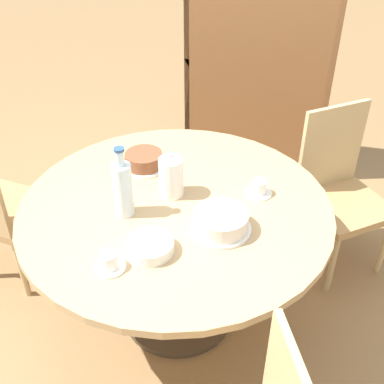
% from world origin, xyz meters
% --- Properties ---
extents(ground_plane, '(14.00, 14.00, 0.00)m').
position_xyz_m(ground_plane, '(0.00, 0.00, 0.00)').
color(ground_plane, '#937047').
extents(dining_table, '(1.40, 1.40, 0.73)m').
position_xyz_m(dining_table, '(0.00, 0.00, 0.59)').
color(dining_table, '#473828').
rests_on(dining_table, ground_plane).
extents(chair_b, '(0.59, 0.59, 0.93)m').
position_xyz_m(chair_b, '(0.76, 0.66, 0.48)').
color(chair_b, tan).
rests_on(chair_b, ground_plane).
extents(bookshelf, '(1.00, 0.28, 1.70)m').
position_xyz_m(bookshelf, '(0.18, 1.56, 0.82)').
color(bookshelf, brown).
rests_on(bookshelf, ground_plane).
extents(coffee_pot, '(0.11, 0.11, 0.22)m').
position_xyz_m(coffee_pot, '(-0.04, 0.07, 0.83)').
color(coffee_pot, white).
rests_on(coffee_pot, dining_table).
extents(water_bottle, '(0.08, 0.08, 0.33)m').
position_xyz_m(water_bottle, '(-0.20, -0.11, 0.86)').
color(water_bottle, silver).
rests_on(water_bottle, dining_table).
extents(cake_main, '(0.26, 0.26, 0.08)m').
position_xyz_m(cake_main, '(0.23, -0.12, 0.77)').
color(cake_main, white).
rests_on(cake_main, dining_table).
extents(cake_second, '(0.21, 0.21, 0.08)m').
position_xyz_m(cake_second, '(-0.23, 0.26, 0.77)').
color(cake_second, white).
rests_on(cake_second, dining_table).
extents(cup_a, '(0.12, 0.12, 0.07)m').
position_xyz_m(cup_a, '(0.35, 0.16, 0.76)').
color(cup_a, white).
rests_on(cup_a, dining_table).
extents(cup_b, '(0.12, 0.12, 0.07)m').
position_xyz_m(cup_b, '(-0.14, -0.44, 0.76)').
color(cup_b, white).
rests_on(cup_b, dining_table).
extents(plate_stack, '(0.19, 0.19, 0.05)m').
position_xyz_m(plate_stack, '(-0.02, -0.32, 0.76)').
color(plate_stack, white).
rests_on(plate_stack, dining_table).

